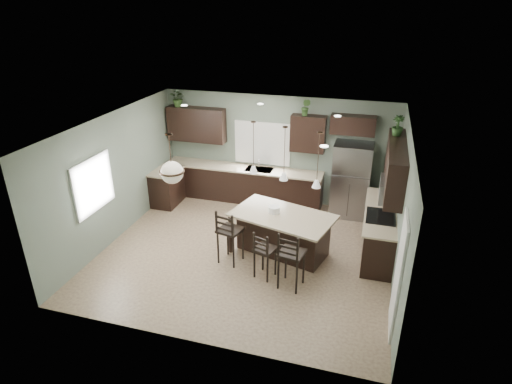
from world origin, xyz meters
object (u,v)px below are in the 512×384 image
at_px(kitchen_island, 282,234).
at_px(bar_stool_right, 292,259).
at_px(refrigerator, 351,180).
at_px(bar_stool_center, 265,254).
at_px(plant_back_left, 178,98).
at_px(serving_dish, 274,210).
at_px(bar_stool_left, 230,236).

relative_size(kitchen_island, bar_stool_right, 1.71).
bearing_deg(refrigerator, bar_stool_center, -112.94).
relative_size(kitchen_island, plant_back_left, 4.72).
bearing_deg(kitchen_island, refrigerator, 77.10).
bearing_deg(serving_dish, kitchen_island, -15.18).
bearing_deg(refrigerator, bar_stool_right, -103.26).
bearing_deg(bar_stool_left, bar_stool_right, -6.94).
height_order(serving_dish, bar_stool_center, serving_dish).
relative_size(refrigerator, bar_stool_center, 1.82).
relative_size(bar_stool_right, plant_back_left, 2.76).
bearing_deg(serving_dish, bar_stool_left, -139.98).
distance_m(serving_dish, plant_back_left, 4.25).
height_order(bar_stool_left, bar_stool_right, bar_stool_left).
bearing_deg(plant_back_left, bar_stool_left, -51.13).
bearing_deg(bar_stool_right, plant_back_left, 147.60).
relative_size(serving_dish, bar_stool_right, 0.20).
height_order(refrigerator, bar_stool_center, refrigerator).
distance_m(refrigerator, bar_stool_center, 3.43).
bearing_deg(refrigerator, plant_back_left, 178.03).
bearing_deg(serving_dish, bar_stool_right, -61.21).
relative_size(bar_stool_left, plant_back_left, 2.77).
relative_size(refrigerator, bar_stool_left, 1.53).
height_order(refrigerator, plant_back_left, plant_back_left).
bearing_deg(plant_back_left, bar_stool_right, -42.60).
relative_size(kitchen_island, bar_stool_left, 1.70).
bearing_deg(bar_stool_right, bar_stool_left, 170.72).
distance_m(serving_dish, bar_stool_center, 1.06).
xyz_separation_m(kitchen_island, serving_dish, (-0.19, 0.05, 0.53)).
distance_m(bar_stool_center, bar_stool_right, 0.58).
xyz_separation_m(kitchen_island, bar_stool_left, (-0.94, -0.58, 0.14)).
bearing_deg(plant_back_left, serving_dish, -36.68).
bearing_deg(serving_dish, plant_back_left, 143.32).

